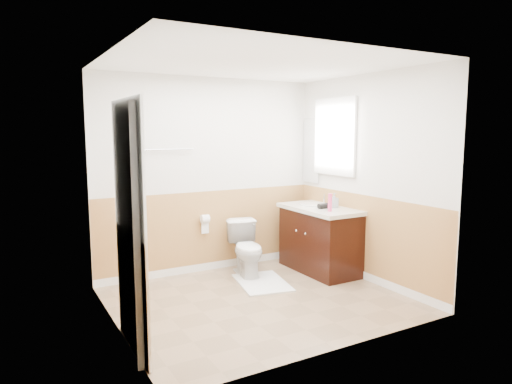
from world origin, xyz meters
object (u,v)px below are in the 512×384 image
toilet (247,249)px  vanity_cabinet (320,241)px  lotion_bottle (330,202)px  soap_dispenser (334,200)px  bath_mat (262,283)px

toilet → vanity_cabinet: vanity_cabinet is taller
toilet → lotion_bottle: bearing=-26.2°
soap_dispenser → vanity_cabinet: bearing=133.5°
lotion_bottle → soap_dispenser: lotion_bottle is taller
toilet → lotion_bottle: (0.81, -0.63, 0.62)m
toilet → bath_mat: 0.51m
vanity_cabinet → soap_dispenser: 0.57m
bath_mat → lotion_bottle: (0.81, -0.25, 0.95)m
soap_dispenser → bath_mat: bearing=176.8°
vanity_cabinet → lotion_bottle: bearing=-107.4°
bath_mat → soap_dispenser: 1.39m
bath_mat → soap_dispenser: soap_dispenser is taller
toilet → soap_dispenser: (1.03, -0.44, 0.60)m
lotion_bottle → soap_dispenser: (0.22, 0.19, -0.02)m
toilet → vanity_cabinet: 0.96m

